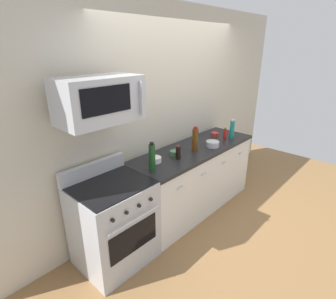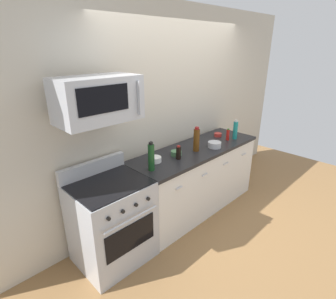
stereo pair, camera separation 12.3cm
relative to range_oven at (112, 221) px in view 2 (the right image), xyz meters
The scene contains 14 objects.
ground_plane 1.45m from the range_oven, ahead, with size 6.11×6.11×0.00m, color olive.
back_wall 1.68m from the range_oven, 16.47° to the left, with size 5.09×0.10×2.70m, color beige.
counter_unit 1.38m from the range_oven, ahead, with size 2.00×0.66×0.92m.
range_oven is the anchor object (origin of this frame).
microwave 1.28m from the range_oven, 89.71° to the left, with size 0.74×0.44×0.40m.
bottle_wine_green 0.79m from the range_oven, ahead, with size 0.07×0.07×0.33m.
bottle_soy_sauce_dark 1.08m from the range_oven, ahead, with size 0.06×0.06×0.17m.
bottle_sparkling_teal 2.15m from the range_oven, ahead, with size 0.07×0.07×0.28m.
bottle_wine_amber 1.43m from the range_oven, ahead, with size 0.08×0.08×0.32m.
bottle_hot_sauce_red 2.01m from the range_oven, ahead, with size 0.04×0.04×0.17m.
bowl_green_glaze 1.11m from the range_oven, ahead, with size 0.13×0.13×0.06m.
bowl_white_ceramic 0.84m from the range_oven, ahead, with size 0.15×0.15×0.06m.
bowl_red_small 2.04m from the range_oven, ahead, with size 0.11×0.11×0.05m.
bowl_steel_prep 1.65m from the range_oven, ahead, with size 0.18×0.18×0.08m.
Camera 2 is at (-2.59, -2.06, 2.20)m, focal length 28.33 mm.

